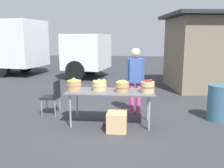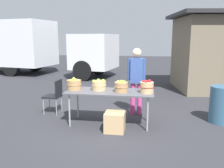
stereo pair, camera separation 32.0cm
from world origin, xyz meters
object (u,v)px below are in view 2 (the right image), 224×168
Objects in this scene: trash_barrel at (222,105)px; apple_basket_green_2 at (121,86)px; folding_chair at (55,94)px; box_truck at (30,45)px; market_table at (110,93)px; apple_basket_green_1 at (99,85)px; produce_crate at (115,122)px; apple_basket_red_0 at (147,87)px; apple_basket_green_0 at (74,84)px; vendor_adult at (137,76)px.

apple_basket_green_2 is at bearing -166.46° from trash_barrel.
trash_barrel is (3.97, -0.04, -0.09)m from folding_chair.
box_truck is at bearing 141.43° from trash_barrel.
trash_barrel is at bearing 11.27° from market_table.
folding_chair is (-1.75, 0.57, -0.36)m from apple_basket_green_2.
box_truck reaches higher than apple_basket_green_1.
market_table reaches higher than produce_crate.
apple_basket_red_0 is at bearing 77.02° from folding_chair.
market_table is at bearing -1.39° from apple_basket_green_0.
box_truck is at bearing -48.96° from vendor_adult.
produce_crate is at bearing -23.26° from apple_basket_green_0.
apple_basket_red_0 reaches higher than trash_barrel.
apple_basket_green_1 is 0.38× the size of folding_chair.
produce_crate is (-0.36, -1.19, -0.77)m from vendor_adult.
produce_crate is (1.67, -0.94, -0.31)m from folding_chair.
apple_basket_green_1 is (0.56, 0.04, -0.00)m from apple_basket_green_0.
apple_basket_green_2 is 0.35× the size of folding_chair.
apple_basket_red_0 reaches higher than apple_basket_green_1.
apple_basket_green_2 is (1.07, -0.06, 0.00)m from apple_basket_green_0.
apple_basket_green_1 is at bearing 167.54° from market_table.
vendor_adult is 4.12× the size of produce_crate.
vendor_adult reaches higher than market_table.
apple_basket_red_0 reaches higher than apple_basket_green_0.
produce_crate is (0.17, -0.40, -0.51)m from market_table.
apple_basket_red_0 is 0.74× the size of produce_crate.
vendor_adult is 8.36m from box_truck.
apple_basket_green_0 is 8.10m from box_truck.
produce_crate is at bearing 61.99° from folding_chair.
apple_basket_green_1 is 0.04× the size of box_truck.
apple_basket_green_0 reaches higher than produce_crate.
vendor_adult reaches higher than apple_basket_red_0.
produce_crate is (-0.63, -0.35, -0.68)m from apple_basket_red_0.
apple_basket_green_2 is at bearing -3.31° from apple_basket_green_0.
apple_basket_green_1 is at bearing -43.06° from box_truck.
box_truck reaches higher than apple_basket_red_0.
folding_chair is at bearing 165.72° from apple_basket_red_0.
trash_barrel is (2.73, 0.44, -0.45)m from apple_basket_green_1.
apple_basket_red_0 is at bearing -38.22° from box_truck.
folding_chair is at bearing 159.05° from apple_basket_green_1.
apple_basket_green_1 reaches higher than folding_chair.
folding_chair is at bearing 143.05° from apple_basket_green_0.
trash_barrel is 2.48m from produce_crate.
apple_basket_red_0 is 0.18× the size of vendor_adult.
trash_barrel is 2.08× the size of produce_crate.
vendor_adult is at bearing 29.58° from apple_basket_green_0.
apple_basket_green_0 is at bearing 25.99° from vendor_adult.
market_table is 2.21× the size of folding_chair.
produce_crate is at bearing 69.60° from vendor_adult.
market_table is 5.67× the size of apple_basket_green_0.
vendor_adult is 1.92× the size of folding_chair.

